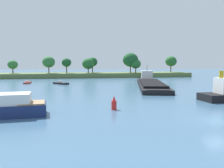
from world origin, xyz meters
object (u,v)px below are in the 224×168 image
at_px(fishing_skiff, 27,82).
at_px(channel_buoy_red, 114,104).
at_px(cargo_barge, 150,83).
at_px(small_motorboat, 61,83).

height_order(fishing_skiff, channel_buoy_red, channel_buoy_red).
relative_size(cargo_barge, fishing_skiff, 6.73).
height_order(small_motorboat, fishing_skiff, small_motorboat).
xyz_separation_m(cargo_barge, small_motorboat, (-24.25, 10.62, -0.55)).
bearing_deg(channel_buoy_red, small_motorboat, 102.51).
height_order(cargo_barge, channel_buoy_red, cargo_barge).
height_order(cargo_barge, fishing_skiff, cargo_barge).
xyz_separation_m(small_motorboat, fishing_skiff, (-10.32, 4.63, -0.02)).
bearing_deg(cargo_barge, channel_buoy_red, -117.48).
bearing_deg(fishing_skiff, small_motorboat, -24.18).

